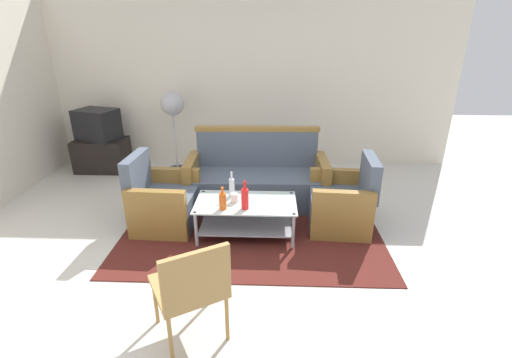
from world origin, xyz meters
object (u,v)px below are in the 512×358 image
Objects in this scene: cup at (234,198)px; pedestal_fan at (173,109)px; wicker_chair at (192,285)px; coffee_table at (246,213)px; armchair_right at (342,204)px; bottle_clear at (232,187)px; bottle_orange at (223,201)px; armchair_left at (163,203)px; television at (97,125)px; bottle_red at (245,198)px; tv_stand at (102,155)px; couch at (257,180)px.

pedestal_fan reaches higher than cup.
pedestal_fan reaches higher than wicker_chair.
cup is at bearing -178.32° from coffee_table.
armchair_right is 1.29m from bottle_clear.
bottle_orange is at bearing -100.64° from bottle_clear.
television is at bearing -137.59° from armchair_left.
television is 1.23m from pedestal_fan.
bottle_orange is 2.47m from pedestal_fan.
armchair_right is at bearing 20.25° from bottle_red.
cup is 0.12× the size of tv_stand.
armchair_left is at bearing 160.09° from bottle_red.
bottle_clear is 0.17m from cup.
couch is 0.85m from coffee_table.
bottle_orange reaches higher than tv_stand.
couch is 0.77m from bottle_clear.
bottle_clear reaches higher than tv_stand.
bottle_orange is (-0.23, -0.18, 0.23)m from coffee_table.
armchair_left is 2.08m from armchair_right.
wicker_chair is at bearing 139.33° from television.
couch is 18.15× the size of cup.
cup is 0.08× the size of pedestal_fan.
couch reaches higher than bottle_clear.
tv_stand is at bearing 141.87° from bottle_clear.
bottle_clear is at bearing 136.85° from coffee_table.
bottle_red is 3.14× the size of cup.
couch is 1.03m from bottle_red.
armchair_left is at bearing 153.62° from bottle_orange.
bottle_red is 2.56m from pedestal_fan.
couch is at bearing 123.69° from armchair_left.
couch is 2.14× the size of armchair_left.
couch reaches higher than bottle_red.
couch is at bearing 72.72° from bottle_orange.
bottle_clear is 2.94m from television.
pedestal_fan reaches higher than couch.
wicker_chair is (-0.37, -2.36, 0.18)m from couch.
armchair_left is 0.85m from bottle_clear.
armchair_right is (1.01, -0.60, -0.03)m from couch.
bottle_red reaches higher than bottle_clear.
bottle_red is at bearing -50.89° from cup.
coffee_table is 4.43× the size of bottle_orange.
television reaches higher than wicker_chair.
bottle_orange is (-0.23, -0.02, -0.02)m from bottle_red.
wicker_chair is (2.19, -3.48, -0.27)m from television.
bottle_orange is at bearing 111.37° from armchair_right.
couch is at bearing -23.55° from tv_stand.
tv_stand is 1.14× the size of television.
television is 4.12m from wicker_chair.
bottle_red is 0.39× the size of tv_stand.
cup is (-0.21, -0.85, 0.14)m from couch.
bottle_orange is 3.11m from tv_stand.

